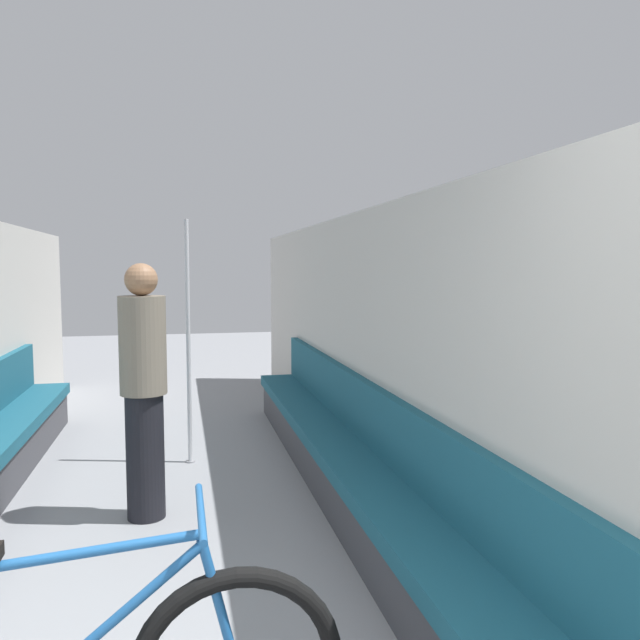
% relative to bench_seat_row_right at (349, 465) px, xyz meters
% --- Properties ---
extents(wall_right, '(0.10, 9.85, 2.06)m').
position_rel_bench_seat_row_right_xyz_m(wall_right, '(0.23, 0.05, 0.75)').
color(wall_right, beige).
rests_on(wall_right, ground).
extents(bench_seat_row_right, '(0.42, 5.81, 0.85)m').
position_rel_bench_seat_row_right_xyz_m(bench_seat_row_right, '(0.00, 0.00, 0.00)').
color(bench_seat_row_right, '#3D3D42').
rests_on(bench_seat_row_right, ground).
extents(grab_pole_near, '(0.08, 0.08, 2.04)m').
position_rel_bench_seat_row_right_xyz_m(grab_pole_near, '(-1.06, 1.22, 0.71)').
color(grab_pole_near, gray).
rests_on(grab_pole_near, ground).
extents(passenger_standing, '(0.30, 0.30, 1.67)m').
position_rel_bench_seat_row_right_xyz_m(passenger_standing, '(-1.36, 0.09, 0.58)').
color(passenger_standing, black).
rests_on(passenger_standing, ground).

